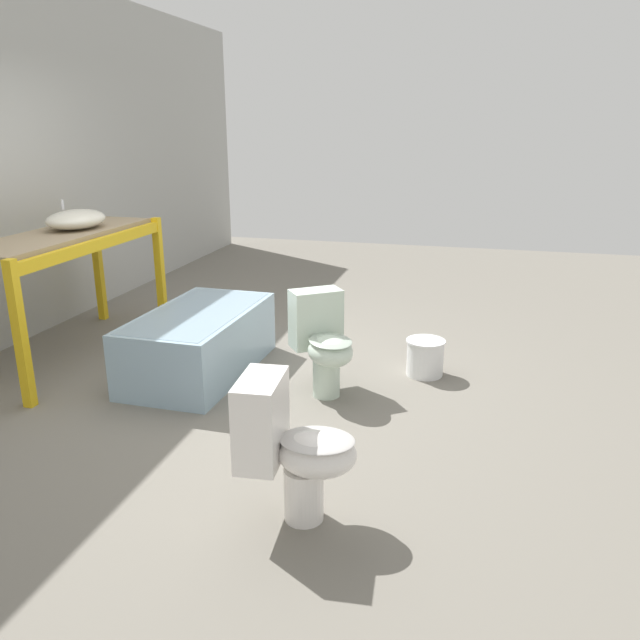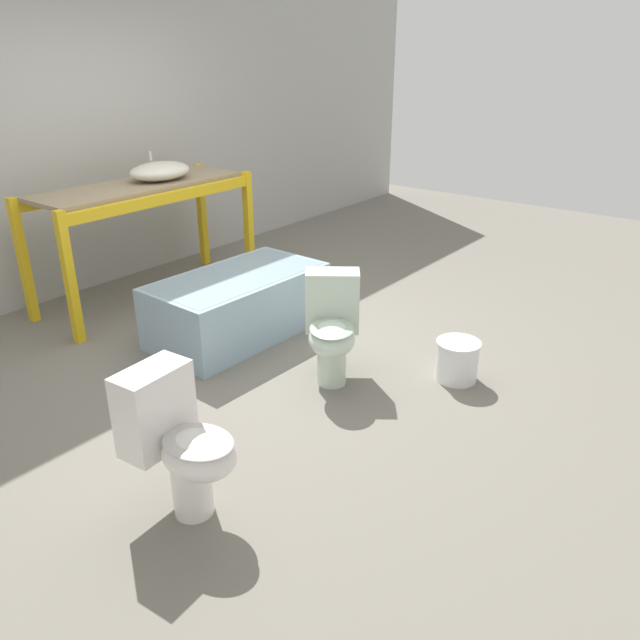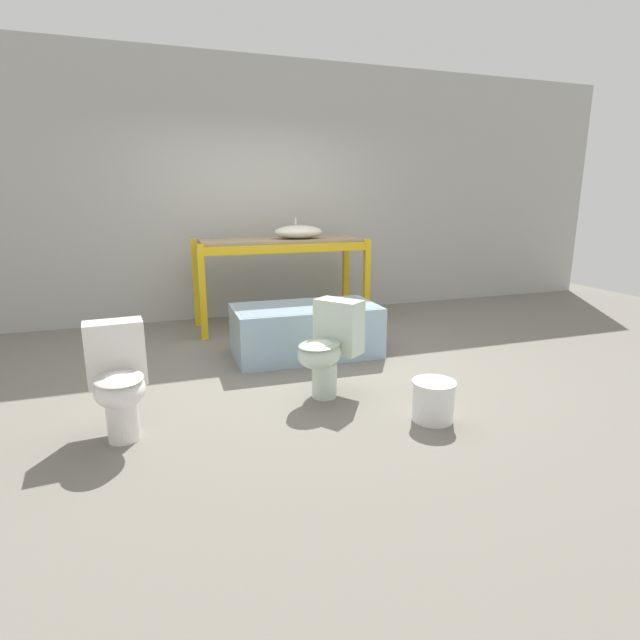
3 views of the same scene
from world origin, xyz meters
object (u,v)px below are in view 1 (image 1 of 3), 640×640
Objects in this scene: bathtub_main at (200,338)px; toilet_far at (323,340)px; sink_basin at (76,219)px; bucket_white at (425,356)px; toilet_near at (291,444)px.

toilet_far reaches higher than bathtub_main.
sink_basin is at bearing 132.40° from toilet_far.
bathtub_main is at bearing 102.48° from bucket_white.
bathtub_main is at bearing 32.46° from toilet_near.
toilet_far is at bearing -101.13° from sink_basin.
bathtub_main is at bearing -104.02° from sink_basin.
bathtub_main is (-0.30, -1.21, -0.84)m from sink_basin.
sink_basin reaches higher than bucket_white.
bathtub_main is 1.91× the size of toilet_near.
sink_basin is at bearing 91.59° from bucket_white.
toilet_far is (1.52, 0.22, 0.00)m from toilet_near.
sink_basin is 0.78× the size of toilet_far.
toilet_far is at bearing -96.12° from bathtub_main.
toilet_near is 1.54m from toilet_far.
bathtub_main is at bearing 135.82° from toilet_far.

